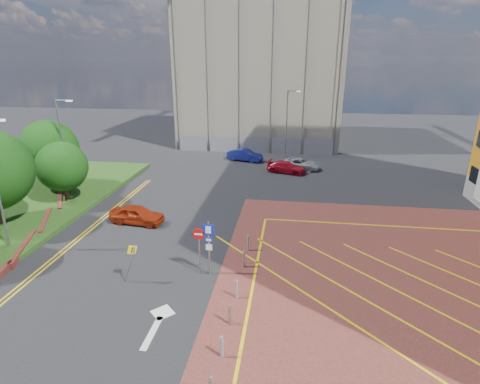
% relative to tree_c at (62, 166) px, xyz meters
% --- Properties ---
extents(ground, '(140.00, 140.00, 0.00)m').
position_rel_tree_c_xyz_m(ground, '(13.50, -10.00, -3.19)').
color(ground, black).
rests_on(ground, ground).
extents(forecourt, '(26.00, 26.00, 0.02)m').
position_rel_tree_c_xyz_m(forecourt, '(27.50, -10.00, -3.18)').
color(forecourt, brown).
rests_on(forecourt, ground).
extents(retaining_wall, '(6.06, 20.33, 0.40)m').
position_rel_tree_c_xyz_m(retaining_wall, '(1.70, -8.00, -2.99)').
color(retaining_wall, maroon).
rests_on(retaining_wall, ground).
extents(tree_c, '(4.00, 4.00, 4.90)m').
position_rel_tree_c_xyz_m(tree_c, '(0.00, 0.00, 0.00)').
color(tree_c, '#3D2B1C').
rests_on(tree_c, grass_bed).
extents(tree_d, '(5.00, 5.00, 6.08)m').
position_rel_tree_c_xyz_m(tree_d, '(-3.00, 3.00, 0.68)').
color(tree_d, '#3D2B1C').
rests_on(tree_d, grass_bed).
extents(lamp_left_far, '(1.53, 0.16, 8.00)m').
position_rel_tree_c_xyz_m(lamp_left_far, '(-0.92, 2.00, 1.47)').
color(lamp_left_far, '#9EA0A8').
rests_on(lamp_left_far, grass_bed).
extents(lamp_back, '(1.53, 0.16, 8.00)m').
position_rel_tree_c_xyz_m(lamp_back, '(17.58, 18.00, 1.17)').
color(lamp_back, '#9EA0A8').
rests_on(lamp_back, ground).
extents(sign_cluster, '(1.17, 0.12, 3.20)m').
position_rel_tree_c_xyz_m(sign_cluster, '(13.80, -9.02, -1.24)').
color(sign_cluster, '#9EA0A8').
rests_on(sign_cluster, ground).
extents(warning_sign, '(0.85, 0.44, 2.24)m').
position_rel_tree_c_xyz_m(warning_sign, '(10.10, -10.39, -1.76)').
color(warning_sign, '#9EA0A8').
rests_on(warning_sign, ground).
extents(bollard_row, '(0.14, 11.14, 0.90)m').
position_rel_tree_c_xyz_m(bollard_row, '(15.80, -11.67, -2.72)').
color(bollard_row, '#9EA0A8').
rests_on(bollard_row, forecourt).
extents(construction_building, '(21.20, 19.20, 22.00)m').
position_rel_tree_c_xyz_m(construction_building, '(13.50, 30.00, 7.81)').
color(construction_building, gray).
rests_on(construction_building, ground).
extents(construction_fence, '(21.60, 0.06, 2.00)m').
position_rel_tree_c_xyz_m(construction_fence, '(14.50, 20.00, -2.19)').
color(construction_fence, gray).
rests_on(construction_fence, ground).
extents(car_red_left, '(4.10, 1.98, 1.35)m').
position_rel_tree_c_xyz_m(car_red_left, '(7.28, -2.96, -2.52)').
color(car_red_left, '#A6290E').
rests_on(car_red_left, ground).
extents(car_blue_back, '(4.41, 2.57, 1.37)m').
position_rel_tree_c_xyz_m(car_blue_back, '(12.81, 15.83, -2.51)').
color(car_blue_back, navy).
rests_on(car_blue_back, ground).
extents(car_red_back, '(4.39, 2.75, 1.19)m').
position_rel_tree_c_xyz_m(car_red_back, '(17.76, 11.52, -2.60)').
color(car_red_back, '#A90E1F').
rests_on(car_red_back, ground).
extents(car_silver_back, '(4.60, 3.00, 1.18)m').
position_rel_tree_c_xyz_m(car_silver_back, '(19.22, 13.19, -2.60)').
color(car_silver_back, silver).
rests_on(car_silver_back, ground).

